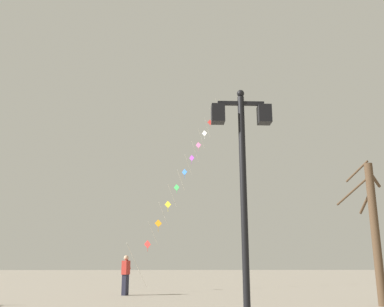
{
  "coord_description": "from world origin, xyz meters",
  "views": [
    {
      "loc": [
        0.36,
        -2.08,
        1.33
      ],
      "look_at": [
        1.24,
        19.77,
        7.0
      ],
      "focal_mm": 39.96,
      "sensor_mm": 36.0,
      "label": 1
    }
  ],
  "objects_px": {
    "bare_tree": "(374,228)",
    "kite_train": "(188,166)",
    "twin_lantern_lamp_post": "(243,159)",
    "kite_flyer": "(126,274)"
  },
  "relations": [
    {
      "from": "kite_train",
      "to": "kite_flyer",
      "type": "distance_m",
      "value": 10.68
    },
    {
      "from": "twin_lantern_lamp_post",
      "to": "kite_train",
      "type": "distance_m",
      "value": 19.33
    },
    {
      "from": "kite_train",
      "to": "bare_tree",
      "type": "distance_m",
      "value": 15.24
    },
    {
      "from": "kite_train",
      "to": "twin_lantern_lamp_post",
      "type": "bearing_deg",
      "value": -88.26
    },
    {
      "from": "bare_tree",
      "to": "kite_train",
      "type": "bearing_deg",
      "value": 114.54
    },
    {
      "from": "kite_train",
      "to": "kite_flyer",
      "type": "xyz_separation_m",
      "value": [
        -2.99,
        -7.74,
        -6.73
      ]
    },
    {
      "from": "bare_tree",
      "to": "kite_flyer",
      "type": "bearing_deg",
      "value": 149.27
    },
    {
      "from": "twin_lantern_lamp_post",
      "to": "kite_flyer",
      "type": "height_order",
      "value": "twin_lantern_lamp_post"
    },
    {
      "from": "kite_flyer",
      "to": "bare_tree",
      "type": "relative_size",
      "value": 0.35
    },
    {
      "from": "twin_lantern_lamp_post",
      "to": "kite_flyer",
      "type": "bearing_deg",
      "value": 107.74
    }
  ]
}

